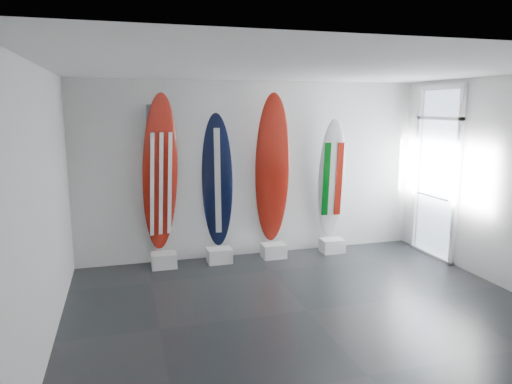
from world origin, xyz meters
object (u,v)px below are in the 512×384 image
object	(u,v)px
surfboard_navy	(217,181)
surfboard_swiss	(272,170)
surfboard_usa	(160,174)
surfboard_italy	(332,179)

from	to	relation	value
surfboard_navy	surfboard_swiss	bearing A→B (deg)	16.09
surfboard_usa	surfboard_navy	xyz separation A→B (m)	(0.92, 0.00, -0.15)
surfboard_navy	surfboard_italy	xyz separation A→B (m)	(2.05, 0.00, -0.05)
surfboard_swiss	surfboard_italy	world-z (taller)	surfboard_swiss
surfboard_italy	surfboard_swiss	bearing A→B (deg)	-172.82
surfboard_italy	surfboard_navy	bearing A→B (deg)	-172.82
surfboard_navy	surfboard_italy	distance (m)	2.05
surfboard_usa	surfboard_navy	world-z (taller)	surfboard_usa
surfboard_usa	surfboard_swiss	xyz separation A→B (m)	(1.87, 0.00, 0.01)
surfboard_swiss	surfboard_usa	bearing A→B (deg)	-170.67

